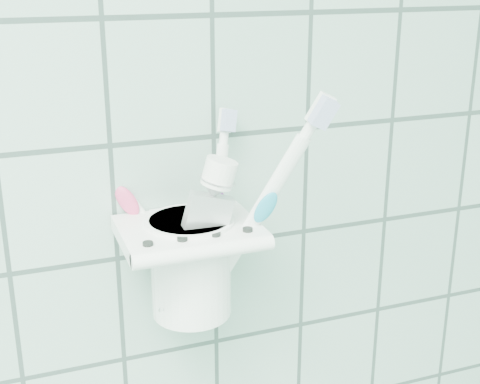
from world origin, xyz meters
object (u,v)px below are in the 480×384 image
object	(u,v)px
toothbrush_pink	(195,186)
toothbrush_orange	(202,189)
cup	(191,263)
toothbrush_blue	(205,214)
toothpaste_tube	(178,225)
holder_bracket	(188,233)

from	to	relation	value
toothbrush_pink	toothbrush_orange	size ratio (longest dim) A/B	0.96
cup	toothbrush_blue	world-z (taller)	toothbrush_blue
toothbrush_pink	toothpaste_tube	distance (m)	0.04
toothbrush_pink	toothbrush_orange	bearing A→B (deg)	-69.70
holder_bracket	toothbrush_pink	distance (m)	0.04
cup	toothpaste_tube	world-z (taller)	toothpaste_tube
toothpaste_tube	toothbrush_orange	bearing A→B (deg)	21.08
cup	toothbrush_orange	world-z (taller)	toothbrush_orange
holder_bracket	toothbrush_orange	bearing A→B (deg)	-3.29
toothbrush_orange	toothpaste_tube	bearing A→B (deg)	-160.74
toothbrush_pink	toothbrush_blue	world-z (taller)	toothbrush_pink
toothbrush_blue	toothpaste_tube	size ratio (longest dim) A/B	1.16
holder_bracket	toothpaste_tube	distance (m)	0.02
toothbrush_pink	toothpaste_tube	world-z (taller)	toothbrush_pink
toothbrush_orange	toothbrush_blue	bearing A→B (deg)	-85.46
holder_bracket	toothpaste_tube	size ratio (longest dim) A/B	0.77
holder_bracket	toothbrush_blue	size ratio (longest dim) A/B	0.67
holder_bracket	toothbrush_blue	bearing A→B (deg)	-28.55
cup	toothbrush_pink	size ratio (longest dim) A/B	0.44
toothbrush_blue	toothpaste_tube	world-z (taller)	toothbrush_blue
toothbrush_blue	toothbrush_orange	bearing A→B (deg)	83.98
cup	toothpaste_tube	distance (m)	0.05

